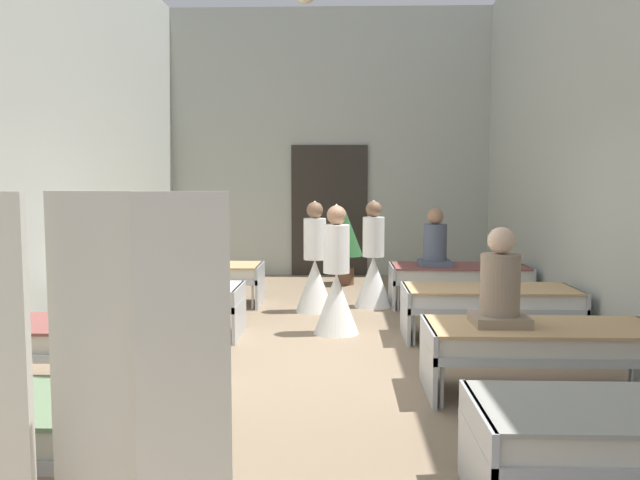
{
  "coord_description": "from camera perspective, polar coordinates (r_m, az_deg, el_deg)",
  "views": [
    {
      "loc": [
        0.21,
        -6.21,
        1.74
      ],
      "look_at": [
        0.0,
        0.29,
        1.15
      ],
      "focal_mm": 36.58,
      "sensor_mm": 36.0,
      "label": 1
    }
  ],
  "objects": [
    {
      "name": "bed_right_row_1",
      "position": [
        5.67,
        18.92,
        -8.42
      ],
      "size": [
        1.9,
        0.84,
        0.57
      ],
      "color": "#B7BCC1",
      "rests_on": "ground"
    },
    {
      "name": "nurse_mid_aisle",
      "position": [
        7.46,
        1.44,
        -4.19
      ],
      "size": [
        0.52,
        0.52,
        1.49
      ],
      "rotation": [
        0.0,
        0.0,
        5.58
      ],
      "color": "white",
      "rests_on": "ground"
    },
    {
      "name": "bed_left_row_3",
      "position": [
        9.38,
        -10.93,
        -2.91
      ],
      "size": [
        1.9,
        0.84,
        0.57
      ],
      "color": "#B7BCC1",
      "rests_on": "ground"
    },
    {
      "name": "nurse_far_aisle",
      "position": [
        9.07,
        4.68,
        -2.53
      ],
      "size": [
        0.52,
        0.52,
        1.49
      ],
      "rotation": [
        0.0,
        0.0,
        0.47
      ],
      "color": "white",
      "rests_on": "ground"
    },
    {
      "name": "bed_right_row_2",
      "position": [
        7.46,
        14.63,
        -5.06
      ],
      "size": [
        1.9,
        0.84,
        0.57
      ],
      "color": "#B7BCC1",
      "rests_on": "ground"
    },
    {
      "name": "bed_left_row_2",
      "position": [
        7.57,
        -14.1,
        -4.91
      ],
      "size": [
        1.9,
        0.84,
        0.57
      ],
      "color": "#B7BCC1",
      "rests_on": "ground"
    },
    {
      "name": "patient_seated_primary",
      "position": [
        9.1,
        10.03,
        -0.42
      ],
      "size": [
        0.44,
        0.44,
        0.8
      ],
      "color": "#515B70",
      "rests_on": "bed_right_row_3"
    },
    {
      "name": "patient_seated_secondary",
      "position": [
        5.52,
        15.47,
        -4.13
      ],
      "size": [
        0.44,
        0.44,
        0.8
      ],
      "color": "gray",
      "rests_on": "bed_right_row_1"
    },
    {
      "name": "ground_plane",
      "position": [
        6.47,
        -0.08,
        -10.92
      ],
      "size": [
        6.42,
        12.24,
        0.1
      ],
      "primitive_type": "cube",
      "color": "#8C755B"
    },
    {
      "name": "potted_plant",
      "position": [
        10.96,
        2.19,
        0.32
      ],
      "size": [
        0.61,
        0.61,
        1.27
      ],
      "color": "brown",
      "rests_on": "ground"
    },
    {
      "name": "bed_right_row_3",
      "position": [
        9.3,
        12.04,
        -3.0
      ],
      "size": [
        1.9,
        0.84,
        0.57
      ],
      "color": "#B7BCC1",
      "rests_on": "ground"
    },
    {
      "name": "bed_left_row_1",
      "position": [
        5.8,
        -19.29,
        -8.12
      ],
      "size": [
        1.9,
        0.84,
        0.57
      ],
      "color": "#B7BCC1",
      "rests_on": "ground"
    },
    {
      "name": "nurse_near_aisle",
      "position": [
        8.71,
        -0.45,
        -2.84
      ],
      "size": [
        0.52,
        0.52,
        1.49
      ],
      "rotation": [
        0.0,
        0.0,
        4.9
      ],
      "color": "white",
      "rests_on": "ground"
    },
    {
      "name": "privacy_screen",
      "position": [
        3.15,
        -19.35,
        -11.58
      ],
      "size": [
        1.25,
        0.2,
        1.7
      ],
      "rotation": [
        0.0,
        0.0,
        -0.12
      ],
      "color": "silver",
      "rests_on": "ground"
    },
    {
      "name": "room_shell",
      "position": [
        7.52,
        0.24,
        10.49
      ],
      "size": [
        6.22,
        11.84,
        4.88
      ],
      "color": "#B2B7AD",
      "rests_on": "ground"
    }
  ]
}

